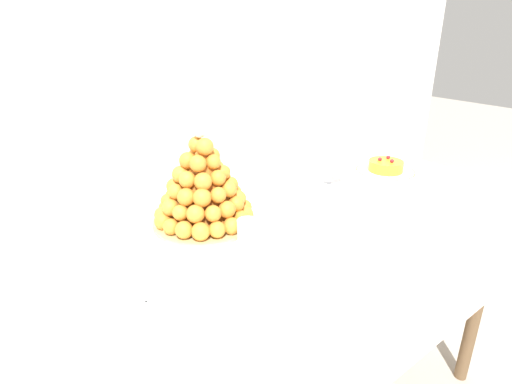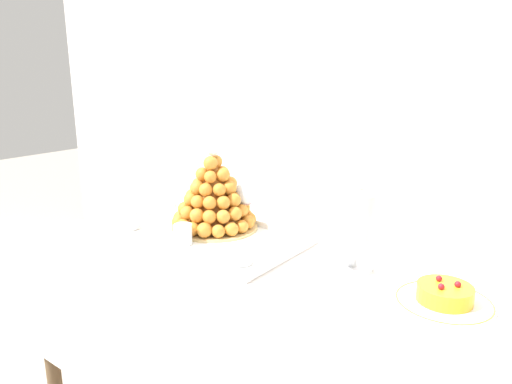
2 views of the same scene
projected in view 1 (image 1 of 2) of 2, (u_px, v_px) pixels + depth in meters
The scene contains 10 objects.
backdrop_wall at pixel (128, 18), 1.76m from camera, with size 4.80×0.10×2.50m, color silver.
buffet_table at pixel (298, 240), 1.25m from camera, with size 1.36×0.80×0.75m.
serving_tray at pixel (225, 231), 1.08m from camera, with size 0.60×0.34×0.02m.
croquembouche at pixel (203, 187), 1.08m from camera, with size 0.27×0.27×0.27m.
dessert_cup_left at pixel (159, 266), 0.87m from camera, with size 0.06×0.06×0.06m.
dessert_cup_mid_left at pixel (248, 233), 1.01m from camera, with size 0.05×0.05×0.06m.
dessert_cup_centre at pixel (313, 211), 1.13m from camera, with size 0.06×0.06×0.05m.
macaron_goblet at pixel (330, 147), 1.35m from camera, with size 0.12×0.12×0.21m.
fruit_tart_plate at pixel (386, 168), 1.49m from camera, with size 0.21×0.21×0.06m.
wine_glass at pixel (210, 174), 1.17m from camera, with size 0.07×0.07×0.15m.
Camera 1 is at (-0.78, -0.78, 1.27)m, focal length 30.04 mm.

